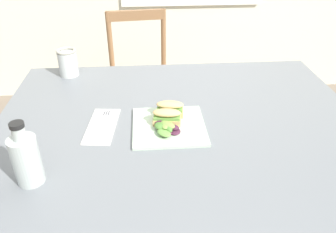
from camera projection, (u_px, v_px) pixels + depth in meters
The scene contains 10 objects.
dining_table at pixel (180, 145), 1.25m from camera, with size 1.33×1.03×0.74m.
chair_wooden_far at pixel (141, 83), 2.12m from camera, with size 0.44×0.44×0.87m.
plate_lunch at pixel (169, 126), 1.16m from camera, with size 0.25×0.25×0.01m, color beige.
sandwich_half_front at pixel (167, 116), 1.15m from camera, with size 0.10×0.06×0.06m.
sandwich_half_back at pixel (170, 108), 1.20m from camera, with size 0.10×0.06×0.06m.
salad_mixed_greens at pixel (166, 127), 1.11m from camera, with size 0.10×0.11×0.03m.
napkin_folded at pixel (102, 126), 1.16m from camera, with size 0.10×0.23×0.00m, color silver.
fork_on_napkin at pixel (103, 122), 1.18m from camera, with size 0.04×0.19×0.00m.
bottle_cold_brew at pixel (27, 162), 0.89m from camera, with size 0.07×0.07×0.19m.
mason_jar_iced_tea at pixel (68, 64), 1.50m from camera, with size 0.09×0.09×0.12m.
Camera 1 is at (-0.20, -0.81, 1.38)m, focal length 35.64 mm.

